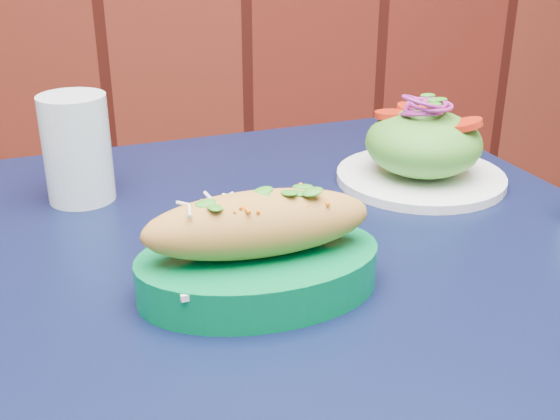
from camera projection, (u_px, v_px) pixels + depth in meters
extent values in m
cube|color=black|center=(279.00, 256.00, 0.77)|extent=(0.93, 0.93, 0.03)
cylinder|color=black|center=(8.00, 412.00, 1.10)|extent=(0.04, 0.04, 0.72)
cylinder|color=black|center=(381.00, 329.00, 1.31)|extent=(0.04, 0.04, 0.72)
cube|color=white|center=(259.00, 256.00, 0.66)|extent=(0.19, 0.13, 0.01)
ellipsoid|color=gold|center=(258.00, 224.00, 0.65)|extent=(0.22, 0.09, 0.06)
cylinder|color=white|center=(420.00, 177.00, 0.93)|extent=(0.22, 0.22, 0.01)
ellipsoid|color=#4C992D|center=(423.00, 143.00, 0.92)|extent=(0.15, 0.15, 0.08)
cylinder|color=red|center=(465.00, 121.00, 0.88)|extent=(0.04, 0.04, 0.01)
cylinder|color=red|center=(392.00, 111.00, 0.92)|extent=(0.04, 0.04, 0.01)
cylinder|color=red|center=(413.00, 107.00, 0.94)|extent=(0.04, 0.04, 0.01)
torus|color=#9A217F|center=(426.00, 108.00, 0.90)|extent=(0.06, 0.06, 0.01)
torus|color=#9A217F|center=(427.00, 105.00, 0.89)|extent=(0.06, 0.06, 0.01)
torus|color=#9A217F|center=(427.00, 102.00, 0.89)|extent=(0.06, 0.06, 0.01)
torus|color=#9A217F|center=(427.00, 99.00, 0.89)|extent=(0.06, 0.06, 0.01)
torus|color=#9A217F|center=(427.00, 96.00, 0.89)|extent=(0.06, 0.06, 0.01)
cylinder|color=silver|center=(77.00, 149.00, 0.86)|extent=(0.08, 0.08, 0.13)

